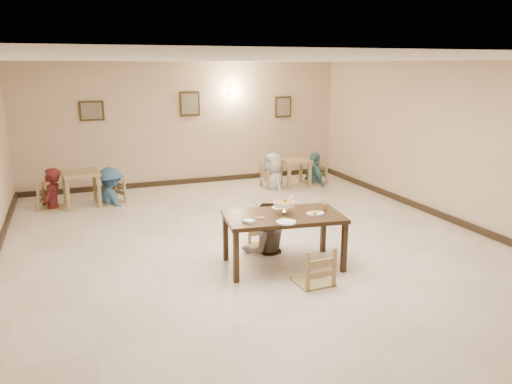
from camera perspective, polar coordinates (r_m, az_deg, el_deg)
name	(u,v)px	position (r m, az deg, el deg)	size (l,w,h in m)	color
floor	(258,249)	(8.21, 0.27, -6.52)	(10.00, 10.00, 0.00)	beige
ceiling	(259,59)	(7.67, 0.30, 14.91)	(10.00, 10.00, 0.00)	white
wall_back	(186,124)	(12.55, -8.00, 7.68)	(10.00, 10.00, 0.00)	beige
wall_right	(461,145)	(9.95, 22.43, 5.02)	(10.00, 10.00, 0.00)	beige
baseboard_back	(188,181)	(12.77, -7.75, 1.23)	(8.00, 0.06, 0.12)	black
baseboard_right	(452,220)	(10.23, 21.54, -2.95)	(0.06, 10.00, 0.12)	black
picture_a	(92,111)	(12.18, -18.28, 8.80)	(0.55, 0.04, 0.45)	#342610
picture_b	(190,104)	(12.48, -7.58, 9.96)	(0.50, 0.04, 0.60)	#342610
picture_c	(283,107)	(13.29, 3.13, 9.67)	(0.45, 0.04, 0.55)	#342610
wall_sconce	(232,90)	(12.77, -2.72, 11.51)	(0.16, 0.05, 0.22)	#FFD88C
main_table	(283,220)	(7.32, 3.15, -3.21)	(1.81, 1.17, 0.80)	#342212
chair_far	(264,221)	(8.13, 0.87, -3.36)	(0.43, 0.43, 0.91)	tan
chair_near	(314,247)	(6.86, 6.61, -6.32)	(0.49, 0.49, 1.03)	tan
main_diner	(265,203)	(7.90, 1.04, -1.25)	(0.78, 0.61, 1.60)	gray
curry_warmer	(284,204)	(7.28, 3.24, -1.35)	(0.33, 0.30, 0.27)	silver
rice_plate_far	(280,207)	(7.63, 2.76, -1.75)	(0.27, 0.27, 0.06)	white
rice_plate_near	(286,222)	(6.92, 3.47, -3.44)	(0.28, 0.28, 0.06)	white
fried_plate	(315,213)	(7.36, 6.81, -2.39)	(0.27, 0.27, 0.06)	white
chili_dish	(261,217)	(7.13, 0.54, -2.91)	(0.11, 0.11, 0.02)	white
napkin_cutlery	(249,221)	(6.95, -0.83, -3.35)	(0.21, 0.25, 0.03)	white
drink_glass	(324,207)	(7.52, 7.76, -1.66)	(0.08, 0.08, 0.15)	white
bg_table_left	(81,178)	(11.15, -19.40, 1.50)	(0.81, 0.81, 0.74)	tan
bg_table_right	(295,165)	(12.35, 4.51, 3.12)	(0.69, 0.69, 0.67)	tan
bg_chair_ll	(51,185)	(11.17, -22.40, 0.72)	(0.47, 0.47, 1.01)	tan
bg_chair_lr	(110,181)	(11.19, -16.31, 1.27)	(0.48, 0.48, 1.02)	tan
bg_chair_rl	(273,167)	(12.16, 1.95, 2.88)	(0.48, 0.48, 1.03)	tan
bg_chair_rr	(315,163)	(12.67, 6.75, 3.31)	(0.49, 0.49, 1.05)	tan
bg_diner_a	(49,168)	(11.10, -22.57, 2.51)	(0.63, 0.41, 1.72)	#501718
bg_diner_b	(109,167)	(11.13, -16.41, 2.71)	(1.02, 0.59, 1.59)	teal
bg_diner_c	(273,153)	(12.09, 1.97, 4.50)	(0.84, 0.55, 1.72)	silver
bg_diner_d	(315,152)	(12.62, 6.78, 4.54)	(0.94, 0.39, 1.60)	teal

